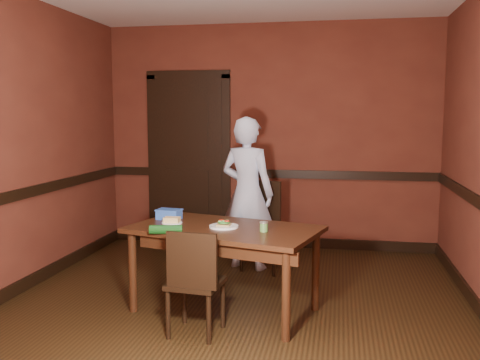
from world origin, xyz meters
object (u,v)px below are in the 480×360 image
(person, at_px, (247,193))
(sandwich_plate, at_px, (224,225))
(chair_far, at_px, (265,226))
(sauce_jar, at_px, (264,227))
(dining_table, at_px, (225,269))
(chair_near, at_px, (196,281))
(food_tub, at_px, (169,214))
(cheese_saucer, at_px, (172,221))

(person, xyz_separation_m, sandwich_plate, (0.03, -1.28, -0.08))
(chair_far, relative_size, sauce_jar, 11.70)
(sandwich_plate, bearing_deg, chair_far, 82.39)
(person, distance_m, sandwich_plate, 1.29)
(dining_table, xyz_separation_m, person, (-0.03, 1.27, 0.45))
(chair_far, distance_m, sauce_jar, 1.39)
(chair_far, bearing_deg, chair_near, -81.47)
(chair_near, distance_m, food_tub, 0.92)
(chair_far, height_order, chair_near, chair_far)
(cheese_saucer, relative_size, food_tub, 0.76)
(person, relative_size, sauce_jar, 20.34)
(chair_near, relative_size, cheese_saucer, 4.63)
(cheese_saucer, bearing_deg, person, 70.26)
(chair_near, relative_size, food_tub, 3.52)
(person, height_order, sandwich_plate, person)
(person, height_order, cheese_saucer, person)
(sandwich_plate, bearing_deg, cheese_saucer, 171.03)
(sauce_jar, xyz_separation_m, food_tub, (-0.89, 0.34, 0.00))
(person, bearing_deg, chair_near, 105.00)
(chair_far, height_order, sandwich_plate, chair_far)
(dining_table, relative_size, cheese_saucer, 8.72)
(sauce_jar, bearing_deg, person, 105.06)
(sandwich_plate, relative_size, sauce_jar, 3.03)
(food_tub, bearing_deg, chair_near, -50.92)
(chair_far, height_order, cheese_saucer, chair_far)
(sandwich_plate, distance_m, cheese_saucer, 0.47)
(person, distance_m, food_tub, 1.16)
(dining_table, height_order, chair_far, chair_far)
(dining_table, relative_size, person, 0.94)
(chair_far, bearing_deg, food_tub, -107.79)
(sauce_jar, bearing_deg, chair_far, 97.39)
(sauce_jar, bearing_deg, cheese_saucer, 168.18)
(chair_far, relative_size, person, 0.58)
(sauce_jar, height_order, food_tub, food_tub)
(dining_table, height_order, food_tub, food_tub)
(food_tub, bearing_deg, sauce_jar, -13.12)
(dining_table, xyz_separation_m, sauce_jar, (0.34, -0.11, 0.39))
(chair_far, bearing_deg, sandwich_plate, -80.07)
(dining_table, relative_size, sauce_jar, 19.17)
(chair_near, bearing_deg, food_tub, -53.10)
(person, xyz_separation_m, sauce_jar, (0.37, -1.38, -0.05))
(person, bearing_deg, food_tub, 81.08)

